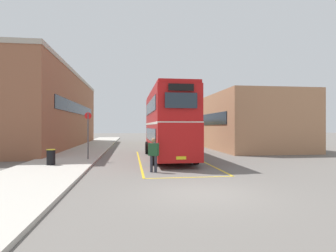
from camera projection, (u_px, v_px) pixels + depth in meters
The scene contains 10 objects.
ground_plane at pixel (159, 153), 23.63m from camera, with size 135.60×135.60×0.00m, color #66605B.
sidewalk_left at pixel (85, 150), 25.15m from camera, with size 4.00×57.60×0.14m, color #B2ADA3.
brick_building_left at pixel (52, 110), 29.91m from camera, with size 5.65×25.08×7.95m.
depot_building_right at pixel (244, 122), 28.53m from camera, with size 7.66×14.14×5.39m.
double_decker_bus at pixel (168, 123), 19.51m from camera, with size 2.80×10.73×4.75m.
single_deck_bus at pixel (167, 131), 37.13m from camera, with size 3.01×9.22×3.02m.
pedestrian_boarding at pixel (154, 153), 13.57m from camera, with size 0.53×0.39×1.68m.
litter_bin at pixel (51, 157), 15.20m from camera, with size 0.49×0.49×0.86m.
bus_stop_sign at pixel (88, 131), 17.92m from camera, with size 0.44×0.12×3.03m.
bay_marking_yellow at pixel (172, 162), 17.57m from camera, with size 4.17×12.71×0.01m.
Camera 1 is at (-2.31, -9.13, 2.26)m, focal length 29.52 mm.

